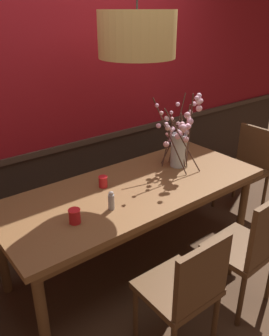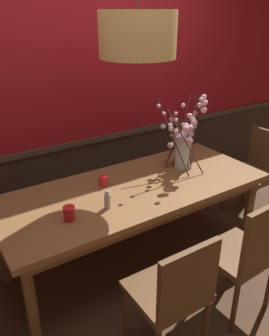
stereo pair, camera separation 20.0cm
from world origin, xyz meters
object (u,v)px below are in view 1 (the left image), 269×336
condiment_bottle (111,201)px  candle_holder_nearer_center (103,182)px  chair_near_side_right (251,245)px  chair_head_east_end (247,164)px  dining_table (134,195)px  vase_with_blossoms (179,141)px  chair_near_side_left (185,288)px  pendant_lamp (137,34)px  chair_far_side_left (46,185)px  candle_holder_nearer_edge (75,216)px  chair_far_side_right (103,169)px

condiment_bottle → candle_holder_nearer_center: bearing=66.1°
candle_holder_nearer_center → condiment_bottle: bearing=-113.9°
chair_near_side_right → candle_holder_nearer_center: size_ratio=10.44×
condiment_bottle → chair_head_east_end: bearing=5.1°
dining_table → condiment_bottle: (-0.33, -0.16, 0.14)m
dining_table → chair_near_side_right: bearing=-68.0°
vase_with_blossoms → chair_head_east_end: bearing=-3.8°
chair_near_side_left → candle_holder_nearer_center: 1.03m
dining_table → vase_with_blossoms: size_ratio=3.27×
chair_near_side_left → chair_head_east_end: bearing=25.1°
chair_near_side_right → pendant_lamp: pendant_lamp is taller
dining_table → chair_far_side_left: chair_far_side_left is taller
vase_with_blossoms → condiment_bottle: 0.92m
chair_near_side_right → pendant_lamp: size_ratio=0.91×
chair_head_east_end → vase_with_blossoms: size_ratio=1.37×
chair_far_side_left → candle_holder_nearer_edge: bearing=-103.5°
chair_near_side_left → pendant_lamp: size_ratio=0.85×
dining_table → condiment_bottle: condiment_bottle is taller
chair_head_east_end → candle_holder_nearer_edge: (-2.13, -0.16, 0.28)m
chair_head_east_end → chair_near_side_left: (-1.79, -0.84, -0.02)m
chair_near_side_left → candle_holder_nearer_center: bearing=85.3°
dining_table → pendant_lamp: pendant_lamp is taller
vase_with_blossoms → pendant_lamp: size_ratio=0.63×
chair_near_side_left → pendant_lamp: 1.64m
chair_near_side_left → pendant_lamp: (0.32, 0.87, 1.35)m
chair_far_side_left → candle_holder_nearer_edge: 1.07m
vase_with_blossoms → pendant_lamp: bearing=-175.9°
candle_holder_nearer_edge → pendant_lamp: size_ratio=0.10×
dining_table → candle_holder_nearer_edge: (-0.61, -0.16, 0.13)m
chair_far_side_right → candle_holder_nearer_center: (-0.46, -0.72, 0.28)m
chair_far_side_right → vase_with_blossoms: vase_with_blossoms is taller
pendant_lamp → chair_far_side_left: bearing=117.1°
chair_far_side_right → chair_far_side_left: (-0.64, -0.02, 0.02)m
candle_holder_nearer_center → pendant_lamp: pendant_lamp is taller
chair_head_east_end → condiment_bottle: (-1.85, -0.17, 0.29)m
chair_head_east_end → dining_table: bearing=-179.9°
dining_table → chair_far_side_left: size_ratio=2.26×
chair_near_side_left → candle_holder_nearer_edge: bearing=116.4°
chair_far_side_left → candle_holder_nearer_center: chair_far_side_left is taller
chair_head_east_end → chair_far_side_left: size_ratio=0.94×
chair_near_side_left → condiment_bottle: (-0.06, 0.67, 0.31)m
pendant_lamp → condiment_bottle: bearing=-152.7°
dining_table → chair_head_east_end: bearing=0.1°
chair_head_east_end → chair_far_side_left: chair_far_side_left is taller
dining_table → chair_near_side_left: chair_near_side_left is taller
chair_far_side_right → chair_near_side_right: 1.72m
chair_near_side_left → candle_holder_nearer_center: size_ratio=9.74×
dining_table → chair_near_side_left: bearing=-108.2°
chair_far_side_left → vase_with_blossoms: (0.91, -0.78, 0.45)m
chair_near_side_right → condiment_bottle: (-0.67, 0.69, 0.27)m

